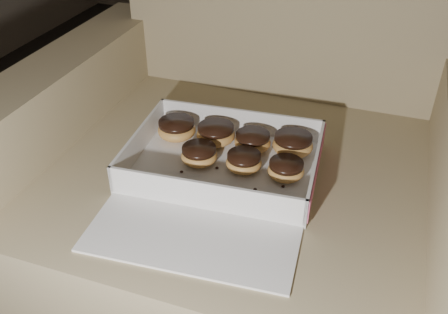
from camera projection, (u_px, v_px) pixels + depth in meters
name	position (u px, v px, depth m)	size (l,w,h in m)	color
armchair	(249.00, 193.00, 1.17)	(1.01, 0.85, 1.05)	tan
bakery_box	(220.00, 174.00, 0.98)	(0.40, 0.46, 0.06)	white
donut_a	(199.00, 154.00, 1.01)	(0.07, 0.07, 0.04)	#D9914C
donut_b	(293.00, 144.00, 1.04)	(0.08, 0.08, 0.04)	#D9914C
donut_c	(177.00, 129.00, 1.09)	(0.08, 0.08, 0.04)	#D9914C
donut_d	(244.00, 161.00, 0.99)	(0.07, 0.07, 0.04)	#D9914C
donut_e	(216.00, 134.00, 1.07)	(0.08, 0.08, 0.04)	#D9914C
donut_f	(253.00, 141.00, 1.05)	(0.08, 0.08, 0.04)	#D9914C
donut_g	(286.00, 169.00, 0.97)	(0.07, 0.07, 0.04)	#D9914C
crumb_a	(283.00, 186.00, 0.95)	(0.01, 0.01, 0.00)	black
crumb_b	(217.00, 168.00, 1.00)	(0.01, 0.01, 0.00)	black
crumb_c	(277.00, 179.00, 0.97)	(0.01, 0.01, 0.00)	black
crumb_d	(255.00, 189.00, 0.95)	(0.01, 0.01, 0.00)	black
crumb_e	(181.00, 172.00, 0.99)	(0.01, 0.01, 0.00)	black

